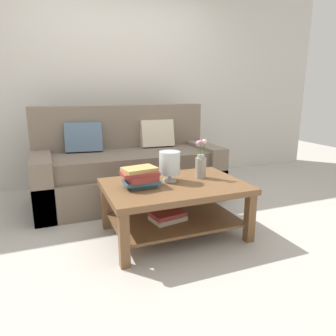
# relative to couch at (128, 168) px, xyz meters

# --- Properties ---
(ground_plane) EXTENTS (10.00, 10.00, 0.00)m
(ground_plane) POSITION_rel_couch_xyz_m (0.11, -0.78, -0.36)
(ground_plane) COLOR #B7B2A8
(back_wall) EXTENTS (6.40, 0.12, 2.70)m
(back_wall) POSITION_rel_couch_xyz_m (0.11, 0.87, 0.99)
(back_wall) COLOR beige
(back_wall) RESTS_ON ground
(couch) EXTENTS (2.03, 0.90, 1.06)m
(couch) POSITION_rel_couch_xyz_m (0.00, 0.00, 0.00)
(couch) COLOR #7A6B5B
(couch) RESTS_ON ground
(coffee_table) EXTENTS (1.17, 0.80, 0.46)m
(coffee_table) POSITION_rel_couch_xyz_m (0.13, -1.07, -0.03)
(coffee_table) COLOR brown
(coffee_table) RESTS_ON ground
(book_stack_main) EXTENTS (0.30, 0.24, 0.16)m
(book_stack_main) POSITION_rel_couch_xyz_m (-0.16, -1.06, 0.19)
(book_stack_main) COLOR #3D6075
(book_stack_main) RESTS_ON coffee_table
(glass_hurricane_vase) EXTENTS (0.18, 0.18, 0.26)m
(glass_hurricane_vase) POSITION_rel_couch_xyz_m (0.12, -0.99, 0.26)
(glass_hurricane_vase) COLOR silver
(glass_hurricane_vase) RESTS_ON coffee_table
(flower_pitcher) EXTENTS (0.10, 0.10, 0.35)m
(flower_pitcher) POSITION_rel_couch_xyz_m (0.42, -0.99, 0.23)
(flower_pitcher) COLOR #9E998E
(flower_pitcher) RESTS_ON coffee_table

